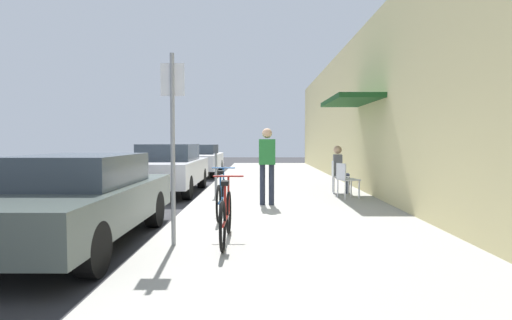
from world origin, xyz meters
TOP-DOWN VIEW (x-y plane):
  - ground_plane at (0.00, 0.00)m, footprint 60.00×60.00m
  - sidewalk_slab at (2.25, 2.00)m, footprint 4.50×32.00m
  - building_facade at (4.64, 2.01)m, footprint 1.40×32.00m
  - parked_car_0 at (-1.10, -2.23)m, footprint 1.80×4.40m
  - parked_car_1 at (-1.10, 3.89)m, footprint 1.80×4.40m
  - parked_car_2 at (-1.10, 10.06)m, footprint 1.80×4.40m
  - parking_meter at (0.45, 2.45)m, footprint 0.12×0.10m
  - street_sign at (0.40, -2.63)m, footprint 0.32×0.06m
  - bicycle_0 at (1.11, -2.47)m, footprint 0.46×1.71m
  - bicycle_1 at (0.87, -0.56)m, footprint 0.46×1.71m
  - cafe_chair_0 at (3.71, 1.93)m, footprint 0.55×0.55m
  - cafe_chair_1 at (3.71, 2.95)m, footprint 0.48×0.48m
  - seated_patron_1 at (3.77, 2.95)m, footprint 0.45×0.39m
  - pedestrian_standing at (1.75, 0.87)m, footprint 0.36×0.22m

SIDE VIEW (x-z plane):
  - ground_plane at x=0.00m, z-range 0.00..0.00m
  - sidewalk_slab at x=2.25m, z-range 0.00..0.12m
  - bicycle_0 at x=1.11m, z-range 0.03..0.93m
  - bicycle_1 at x=0.87m, z-range 0.03..0.93m
  - cafe_chair_0 at x=3.71m, z-range 0.19..1.06m
  - cafe_chair_1 at x=3.71m, z-range 0.19..1.06m
  - parked_car_0 at x=-1.10m, z-range 0.03..1.37m
  - parked_car_2 at x=-1.10m, z-range 0.04..1.41m
  - parked_car_1 at x=-1.10m, z-range 0.02..1.47m
  - seated_patron_1 at x=3.77m, z-range 0.17..1.46m
  - parking_meter at x=0.45m, z-range 0.23..1.55m
  - pedestrian_standing at x=1.75m, z-range 0.27..1.97m
  - street_sign at x=0.40m, z-range 0.34..2.94m
  - building_facade at x=4.64m, z-range 0.00..4.78m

